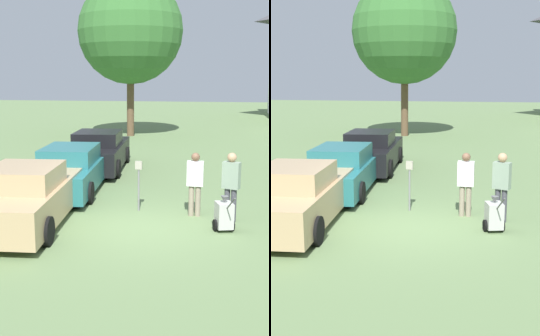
{
  "view_description": "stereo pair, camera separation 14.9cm",
  "coord_description": "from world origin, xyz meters",
  "views": [
    {
      "loc": [
        1.77,
        -10.59,
        3.55
      ],
      "look_at": [
        -0.47,
        1.84,
        1.1
      ],
      "focal_mm": 50.0,
      "sensor_mm": 36.0,
      "label": 1
    },
    {
      "loc": [
        1.92,
        -10.56,
        3.55
      ],
      "look_at": [
        -0.47,
        1.84,
        1.1
      ],
      "focal_mm": 50.0,
      "sensor_mm": 36.0,
      "label": 2
    }
  ],
  "objects": [
    {
      "name": "person_worker",
      "position": [
        1.23,
        1.24,
        0.95
      ],
      "size": [
        0.42,
        0.22,
        1.67
      ],
      "rotation": [
        0.0,
        0.0,
        3.14
      ],
      "color": "gray",
      "rests_on": "ground_plane"
    },
    {
      "name": "parked_car_black",
      "position": [
        -2.78,
        6.87,
        0.71
      ],
      "size": [
        2.34,
        5.12,
        1.52
      ],
      "rotation": [
        0.0,
        0.0,
        0.09
      ],
      "color": "black",
      "rests_on": "ground_plane"
    },
    {
      "name": "parking_meter",
      "position": [
        -0.29,
        1.47,
        0.95
      ],
      "size": [
        0.18,
        0.09,
        1.36
      ],
      "color": "slate",
      "rests_on": "ground_plane"
    },
    {
      "name": "parked_car_teal",
      "position": [
        -2.78,
        3.41,
        0.67
      ],
      "size": [
        2.24,
        5.37,
        1.44
      ],
      "rotation": [
        0.0,
        0.0,
        0.09
      ],
      "color": "#23666B",
      "rests_on": "ground_plane"
    },
    {
      "name": "ground_plane",
      "position": [
        0.0,
        0.0,
        0.0
      ],
      "size": [
        120.0,
        120.0,
        0.0
      ],
      "primitive_type": "plane",
      "color": "#607A4C"
    },
    {
      "name": "person_supervisor",
      "position": [
        2.13,
        0.94,
        0.99
      ],
      "size": [
        0.47,
        0.35,
        1.74
      ],
      "rotation": [
        0.0,
        0.0,
        2.79
      ],
      "color": "#3F3F47",
      "rests_on": "ground_plane"
    },
    {
      "name": "parked_car_tan",
      "position": [
        -2.78,
        -0.17,
        0.69
      ],
      "size": [
        2.28,
        4.87,
        1.48
      ],
      "rotation": [
        0.0,
        0.0,
        0.09
      ],
      "color": "tan",
      "rests_on": "ground_plane"
    },
    {
      "name": "equipment_cart",
      "position": [
        1.97,
        0.14,
        0.39
      ],
      "size": [
        0.53,
        1.0,
        1.0
      ],
      "rotation": [
        0.0,
        0.0,
        0.28
      ],
      "color": "#B2B2AD",
      "rests_on": "ground_plane"
    },
    {
      "name": "shade_tree",
      "position": [
        -3.57,
        17.72,
        6.26
      ],
      "size": [
        6.27,
        6.27,
        9.41
      ],
      "color": "brown",
      "rests_on": "ground_plane"
    }
  ]
}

